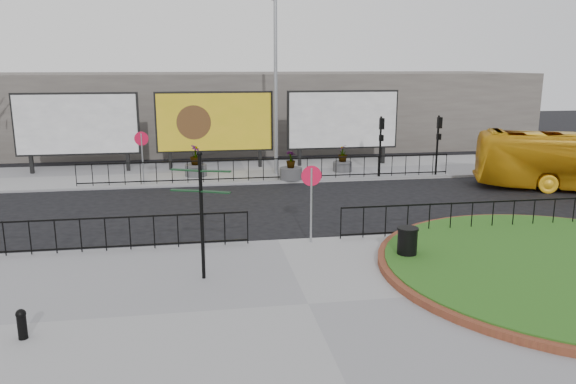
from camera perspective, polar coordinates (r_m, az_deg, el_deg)
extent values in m
plane|color=black|center=(18.20, -1.03, -5.22)|extent=(90.00, 90.00, 0.00)
cube|color=gray|center=(13.58, 2.07, -11.52)|extent=(30.00, 10.00, 0.12)
cube|color=gray|center=(29.75, -4.35, 2.07)|extent=(44.00, 6.00, 0.12)
cylinder|color=brown|center=(17.36, 26.62, -6.85)|extent=(10.40, 10.40, 0.18)
cylinder|color=#215316|center=(17.35, 26.63, -6.79)|extent=(10.00, 10.00, 0.22)
cylinder|color=gray|center=(26.99, -14.56, 3.27)|extent=(0.07, 0.07, 2.40)
cylinder|color=red|center=(26.85, -14.67, 5.27)|extent=(0.64, 0.03, 0.64)
cylinder|color=white|center=(26.87, -14.67, 5.28)|extent=(0.50, 0.03, 0.50)
cylinder|color=gray|center=(17.62, 2.37, -1.38)|extent=(0.07, 0.07, 2.40)
cylinder|color=red|center=(17.40, 2.39, 1.65)|extent=(0.64, 0.03, 0.64)
cylinder|color=white|center=(17.42, 2.38, 1.67)|extent=(0.50, 0.03, 0.50)
cube|color=black|center=(31.68, -24.61, 2.62)|extent=(0.18, 0.18, 1.00)
cube|color=black|center=(30.75, -15.95, 3.02)|extent=(0.18, 0.18, 1.00)
cube|color=black|center=(30.86, -20.64, 6.48)|extent=(6.20, 0.25, 3.20)
cube|color=white|center=(30.70, -20.69, 6.44)|extent=(6.00, 0.06, 3.00)
cube|color=black|center=(30.57, -11.85, 3.19)|extent=(0.18, 0.18, 1.00)
cube|color=black|center=(30.72, -2.86, 3.50)|extent=(0.18, 0.18, 1.00)
cube|color=black|center=(30.28, -7.45, 7.09)|extent=(6.20, 0.25, 3.20)
cube|color=yellow|center=(30.12, -7.44, 7.06)|extent=(6.00, 0.06, 3.00)
cube|color=black|center=(31.04, 1.19, 3.61)|extent=(0.18, 0.18, 1.00)
cube|color=black|center=(32.24, 9.62, 3.79)|extent=(0.18, 0.18, 1.00)
cube|color=black|center=(31.29, 5.57, 7.33)|extent=(6.20, 0.25, 3.20)
cube|color=white|center=(31.14, 5.64, 7.30)|extent=(6.00, 0.06, 3.00)
cylinder|color=gray|center=(28.41, -1.26, 10.85)|extent=(0.18, 0.18, 9.00)
cylinder|color=black|center=(28.28, 9.34, 4.57)|extent=(0.10, 0.10, 3.00)
cube|color=black|center=(28.02, 9.51, 6.86)|extent=(0.22, 0.18, 0.55)
cube|color=black|center=(28.10, 9.46, 5.44)|extent=(0.20, 0.16, 0.30)
cylinder|color=black|center=(29.37, 14.92, 4.61)|extent=(0.10, 0.10, 3.00)
cube|color=black|center=(29.12, 15.15, 6.81)|extent=(0.22, 0.18, 0.55)
cube|color=black|center=(29.20, 15.07, 5.45)|extent=(0.20, 0.16, 0.30)
cube|color=#6A635D|center=(39.32, -5.70, 8.30)|extent=(40.00, 10.00, 5.00)
cylinder|color=black|center=(14.69, -8.75, -2.66)|extent=(0.09, 0.09, 3.29)
sphere|color=black|center=(14.33, -8.98, 3.90)|extent=(0.14, 0.14, 0.14)
cube|color=black|center=(14.58, -10.40, 2.21)|extent=(0.76, 0.45, 0.03)
cube|color=black|center=(14.30, -7.33, 2.12)|extent=(0.78, 0.35, 0.03)
cube|color=black|center=(14.64, -10.38, 0.16)|extent=(0.78, 0.38, 0.03)
cube|color=black|center=(14.35, -7.34, 0.00)|extent=(0.76, 0.45, 0.03)
cylinder|color=black|center=(13.10, -25.39, -12.27)|extent=(0.19, 0.19, 0.53)
sphere|color=black|center=(12.98, -25.51, -11.13)|extent=(0.21, 0.21, 0.21)
cylinder|color=black|center=(16.48, 12.01, -5.33)|extent=(0.56, 0.56, 0.94)
cylinder|color=black|center=(16.34, 12.09, -3.67)|extent=(0.60, 0.60, 0.06)
cylinder|color=#4C4C4F|center=(28.60, -9.34, 2.19)|extent=(1.09, 1.09, 0.57)
imported|color=#215316|center=(28.47, -9.40, 3.73)|extent=(0.73, 0.73, 1.00)
cylinder|color=#4C4C4F|center=(27.40, 0.28, 1.89)|extent=(1.10, 1.10, 0.57)
imported|color=#215316|center=(27.27, 0.29, 3.35)|extent=(0.63, 0.63, 0.84)
cylinder|color=#4C4C4F|center=(29.57, 5.55, 2.60)|extent=(0.99, 0.99, 0.51)
imported|color=#215316|center=(29.45, 5.58, 3.93)|extent=(0.64, 0.64, 0.87)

